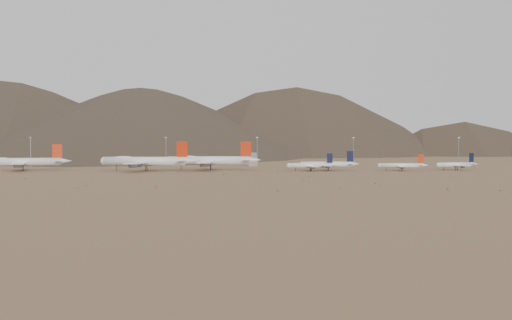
{
  "coord_description": "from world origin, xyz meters",
  "views": [
    {
      "loc": [
        6.92,
        -445.02,
        21.65
      ],
      "look_at": [
        28.54,
        30.0,
        8.02
      ],
      "focal_mm": 45.0,
      "sensor_mm": 36.0,
      "label": 1
    }
  ],
  "objects_px": {
    "narrowbody_a": "(312,165)",
    "control_tower": "(253,160)",
    "widebody_west": "(22,162)",
    "widebody_centre": "(145,161)",
    "narrowbody_b": "(329,164)",
    "widebody_east": "(209,160)"
  },
  "relations": [
    {
      "from": "widebody_west",
      "to": "control_tower",
      "type": "relative_size",
      "value": 5.42
    },
    {
      "from": "widebody_centre",
      "to": "control_tower",
      "type": "bearing_deg",
      "value": 60.54
    },
    {
      "from": "control_tower",
      "to": "widebody_east",
      "type": "bearing_deg",
      "value": -114.49
    },
    {
      "from": "narrowbody_b",
      "to": "control_tower",
      "type": "distance_m",
      "value": 104.08
    },
    {
      "from": "widebody_centre",
      "to": "narrowbody_a",
      "type": "xyz_separation_m",
      "value": [
        121.85,
        -0.58,
        -3.31
      ]
    },
    {
      "from": "widebody_west",
      "to": "widebody_east",
      "type": "xyz_separation_m",
      "value": [
        138.84,
        3.13,
        0.7
      ]
    },
    {
      "from": "narrowbody_a",
      "to": "control_tower",
      "type": "distance_m",
      "value": 104.1
    },
    {
      "from": "widebody_centre",
      "to": "narrowbody_a",
      "type": "height_order",
      "value": "widebody_centre"
    },
    {
      "from": "widebody_west",
      "to": "narrowbody_a",
      "type": "distance_m",
      "value": 214.82
    },
    {
      "from": "widebody_east",
      "to": "narrowbody_a",
      "type": "relative_size",
      "value": 1.87
    },
    {
      "from": "narrowbody_a",
      "to": "control_tower",
      "type": "relative_size",
      "value": 3.25
    },
    {
      "from": "widebody_west",
      "to": "narrowbody_b",
      "type": "xyz_separation_m",
      "value": [
        228.13,
        -6.79,
        -2.03
      ]
    },
    {
      "from": "widebody_centre",
      "to": "control_tower",
      "type": "height_order",
      "value": "widebody_centre"
    },
    {
      "from": "widebody_west",
      "to": "widebody_centre",
      "type": "xyz_separation_m",
      "value": [
        92.52,
        -13.06,
        0.72
      ]
    },
    {
      "from": "widebody_centre",
      "to": "narrowbody_a",
      "type": "relative_size",
      "value": 1.86
    },
    {
      "from": "widebody_west",
      "to": "widebody_east",
      "type": "bearing_deg",
      "value": -12.53
    },
    {
      "from": "widebody_west",
      "to": "control_tower",
      "type": "xyz_separation_m",
      "value": [
        175.12,
        82.77,
        -1.48
      ]
    },
    {
      "from": "control_tower",
      "to": "narrowbody_b",
      "type": "bearing_deg",
      "value": -59.38
    },
    {
      "from": "widebody_west",
      "to": "widebody_east",
      "type": "height_order",
      "value": "widebody_east"
    },
    {
      "from": "widebody_west",
      "to": "control_tower",
      "type": "distance_m",
      "value": 193.7
    },
    {
      "from": "widebody_east",
      "to": "narrowbody_b",
      "type": "bearing_deg",
      "value": -1.56
    },
    {
      "from": "narrowbody_b",
      "to": "control_tower",
      "type": "height_order",
      "value": "narrowbody_b"
    }
  ]
}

